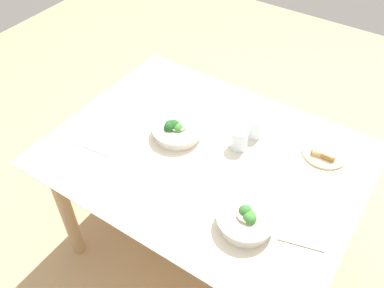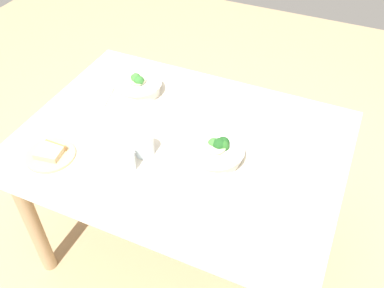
% 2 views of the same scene
% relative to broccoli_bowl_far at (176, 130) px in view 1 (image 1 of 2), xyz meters
% --- Properties ---
extents(ground_plane, '(6.00, 6.00, 0.00)m').
position_rel_broccoli_bowl_far_xyz_m(ground_plane, '(0.18, -0.03, -0.80)').
color(ground_plane, tan).
extents(dining_table, '(1.39, 1.05, 0.76)m').
position_rel_broccoli_bowl_far_xyz_m(dining_table, '(0.18, -0.03, -0.15)').
color(dining_table, beige).
rests_on(dining_table, ground_plane).
extents(broccoli_bowl_far, '(0.24, 0.24, 0.09)m').
position_rel_broccoli_bowl_far_xyz_m(broccoli_bowl_far, '(0.00, 0.00, 0.00)').
color(broccoli_bowl_far, silver).
rests_on(broccoli_bowl_far, dining_table).
extents(broccoli_bowl_near, '(0.23, 0.23, 0.10)m').
position_rel_broccoli_bowl_far_xyz_m(broccoli_bowl_near, '(0.51, -0.27, 0.00)').
color(broccoli_bowl_near, silver).
rests_on(broccoli_bowl_near, dining_table).
extents(bread_side_plate, '(0.21, 0.21, 0.04)m').
position_rel_broccoli_bowl_far_xyz_m(bread_side_plate, '(0.63, 0.27, -0.03)').
color(bread_side_plate, '#D6B27A').
rests_on(bread_side_plate, dining_table).
extents(water_glass_center, '(0.08, 0.08, 0.10)m').
position_rel_broccoli_bowl_far_xyz_m(water_glass_center, '(0.28, 0.10, 0.01)').
color(water_glass_center, silver).
rests_on(water_glass_center, dining_table).
extents(water_glass_side, '(0.08, 0.08, 0.10)m').
position_rel_broccoli_bowl_far_xyz_m(water_glass_side, '(0.30, 0.21, 0.01)').
color(water_glass_side, silver).
rests_on(water_glass_side, dining_table).
extents(fork_by_far_bowl, '(0.09, 0.07, 0.00)m').
position_rel_broccoli_bowl_far_xyz_m(fork_by_far_bowl, '(0.52, -0.07, -0.03)').
color(fork_by_far_bowl, '#B7B7BC').
rests_on(fork_by_far_bowl, dining_table).
extents(fork_by_near_bowl, '(0.08, 0.09, 0.00)m').
position_rel_broccoli_bowl_far_xyz_m(fork_by_near_bowl, '(0.21, 0.22, -0.03)').
color(fork_by_near_bowl, '#B7B7BC').
rests_on(fork_by_near_bowl, dining_table).
extents(table_knife_left, '(0.20, 0.05, 0.00)m').
position_rel_broccoli_bowl_far_xyz_m(table_knife_left, '(-0.19, 0.21, -0.04)').
color(table_knife_left, '#B7B7BC').
rests_on(table_knife_left, dining_table).
extents(table_knife_right, '(0.22, 0.03, 0.00)m').
position_rel_broccoli_bowl_far_xyz_m(table_knife_right, '(-0.27, -0.29, -0.04)').
color(table_knife_right, '#B7B7BC').
rests_on(table_knife_right, dining_table).
extents(napkin_folded_upper, '(0.21, 0.22, 0.01)m').
position_rel_broccoli_bowl_far_xyz_m(napkin_folded_upper, '(0.71, -0.15, -0.03)').
color(napkin_folded_upper, '#B1A997').
rests_on(napkin_folded_upper, dining_table).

